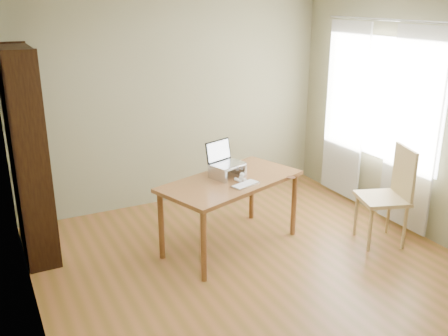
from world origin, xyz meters
The scene contains 10 objects.
room centered at (0.03, 0.01, 1.30)m, with size 4.04×4.54×2.64m.
bookshelf centered at (-1.83, 1.55, 1.05)m, with size 0.30×0.90×2.10m.
curtains centered at (1.92, 0.80, 1.17)m, with size 0.03×1.90×2.25m.
desk centered at (0.00, 0.76, 0.66)m, with size 1.64×1.17×0.75m.
laptop_stand centered at (0.00, 0.84, 0.83)m, with size 0.32×0.25×0.13m.
laptop centered at (0.00, 0.90, 0.94)m, with size 0.39×0.37×0.23m.
keyboard centered at (0.04, 0.54, 0.76)m, with size 0.33×0.22×0.02m.
coaster centered at (0.57, 0.53, 0.75)m, with size 0.09×0.09×0.01m, color #542D1D.
cat centered at (0.04, 0.87, 0.82)m, with size 0.26×0.49×0.16m.
chair centered at (1.54, 0.12, 0.58)m, with size 0.59×0.59×1.06m.
Camera 1 is at (-2.23, -3.47, 2.52)m, focal length 40.00 mm.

